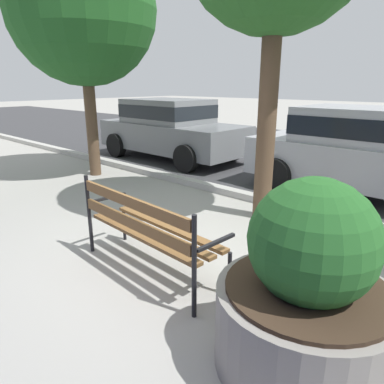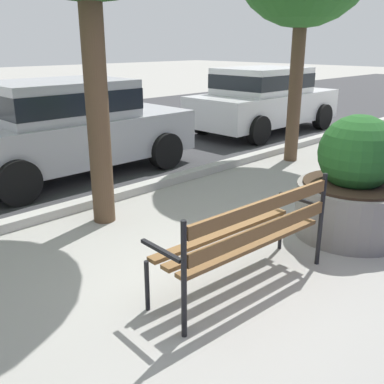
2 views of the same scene
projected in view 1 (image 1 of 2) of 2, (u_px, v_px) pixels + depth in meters
ground_plane at (137, 272)px, 3.81m from camera, size 80.00×80.00×0.00m
street_surface at (364, 162)px, 9.11m from camera, size 60.00×9.00×0.01m
curb_stone at (273, 203)px, 5.84m from camera, size 60.00×0.20×0.12m
park_bench at (145, 226)px, 3.64m from camera, size 1.83×0.64×0.95m
concrete_planter at (307, 294)px, 2.42m from camera, size 1.25×1.25×1.39m
street_tree_near_bench at (82, 10)px, 6.90m from camera, size 2.93×2.93×4.80m
parked_car_grey at (170, 127)px, 9.33m from camera, size 4.12×1.95×1.56m
parked_car_silver at (367, 150)px, 6.16m from camera, size 4.12×1.95×1.56m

